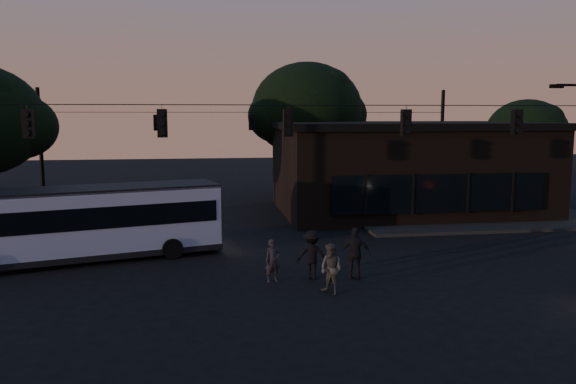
{
  "coord_description": "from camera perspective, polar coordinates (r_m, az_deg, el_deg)",
  "views": [
    {
      "loc": [
        -3.05,
        -16.41,
        5.85
      ],
      "look_at": [
        0.0,
        4.0,
        3.0
      ],
      "focal_mm": 35.0,
      "sensor_mm": 36.0,
      "label": 1
    }
  ],
  "objects": [
    {
      "name": "ground",
      "position": [
        17.69,
        1.96,
        -11.46
      ],
      "size": [
        120.0,
        120.0,
        0.0
      ],
      "primitive_type": "plane",
      "color": "black",
      "rests_on": "ground"
    },
    {
      "name": "sidewalk_far_right",
      "position": [
        34.42,
        17.58,
        -2.16
      ],
      "size": [
        14.0,
        10.0,
        0.15
      ],
      "primitive_type": "cube",
      "color": "black",
      "rests_on": "ground"
    },
    {
      "name": "building",
      "position": [
        34.7,
        11.87,
        2.5
      ],
      "size": [
        15.4,
        10.41,
        5.4
      ],
      "color": "black",
      "rests_on": "ground"
    },
    {
      "name": "tree_behind",
      "position": [
        39.06,
        1.92,
        8.36
      ],
      "size": [
        7.6,
        7.6,
        9.43
      ],
      "color": "black",
      "rests_on": "ground"
    },
    {
      "name": "tree_right",
      "position": [
        40.36,
        23.05,
        5.52
      ],
      "size": [
        5.2,
        5.2,
        6.86
      ],
      "color": "black",
      "rests_on": "ground"
    },
    {
      "name": "signal_rig_near",
      "position": [
        20.69,
        -0.0,
        3.98
      ],
      "size": [
        26.24,
        0.3,
        7.5
      ],
      "color": "black",
      "rests_on": "ground"
    },
    {
      "name": "signal_rig_far",
      "position": [
        36.58,
        -3.72,
        5.27
      ],
      "size": [
        26.24,
        0.3,
        7.5
      ],
      "color": "black",
      "rests_on": "ground"
    },
    {
      "name": "bus",
      "position": [
        23.93,
        -19.72,
        -2.67
      ],
      "size": [
        10.82,
        5.12,
        2.97
      ],
      "rotation": [
        0.0,
        0.0,
        0.27
      ],
      "color": "#9CA4C7",
      "rests_on": "ground"
    },
    {
      "name": "pedestrian_a",
      "position": [
        19.86,
        -1.56,
        -6.99
      ],
      "size": [
        0.62,
        0.48,
        1.52
      ],
      "primitive_type": "imported",
      "rotation": [
        0.0,
        0.0,
        0.23
      ],
      "color": "black",
      "rests_on": "ground"
    },
    {
      "name": "pedestrian_b",
      "position": [
        18.61,
        4.4,
        -7.8
      ],
      "size": [
        0.99,
        1.03,
        1.67
      ],
      "primitive_type": "imported",
      "rotation": [
        0.0,
        0.0,
        -0.92
      ],
      "color": "#42413C",
      "rests_on": "ground"
    },
    {
      "name": "pedestrian_c",
      "position": [
        20.23,
        6.85,
        -6.23
      ],
      "size": [
        1.18,
        0.69,
        1.89
      ],
      "primitive_type": "imported",
      "rotation": [
        0.0,
        0.0,
        2.92
      ],
      "color": "black",
      "rests_on": "ground"
    },
    {
      "name": "pedestrian_d",
      "position": [
        20.17,
        2.47,
        -6.39
      ],
      "size": [
        1.26,
        0.89,
        1.77
      ],
      "primitive_type": "imported",
      "rotation": [
        0.0,
        0.0,
        2.92
      ],
      "color": "black",
      "rests_on": "ground"
    }
  ]
}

